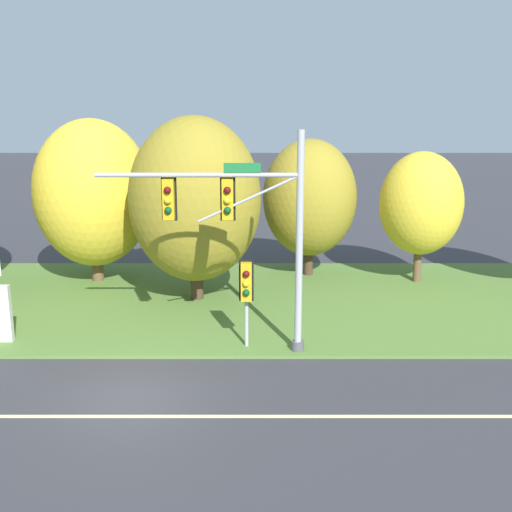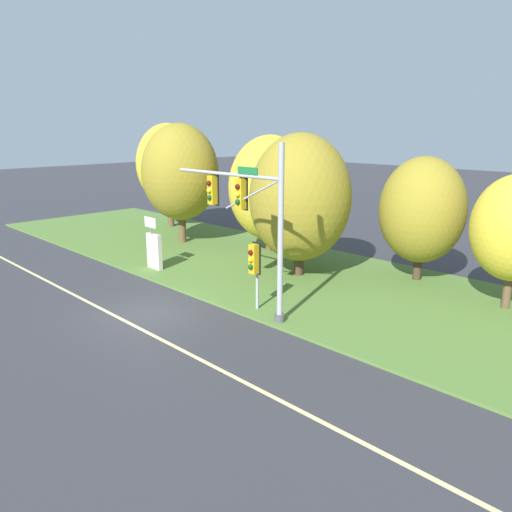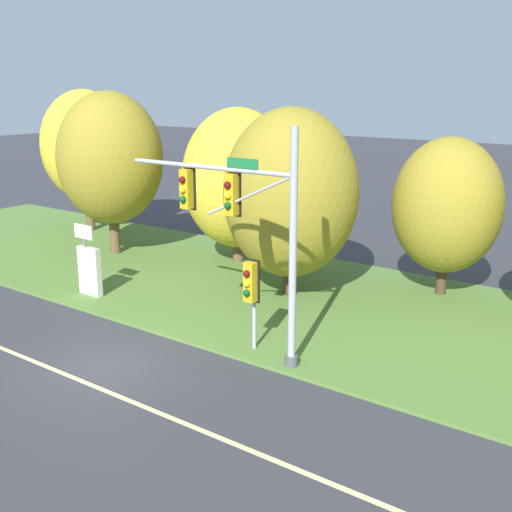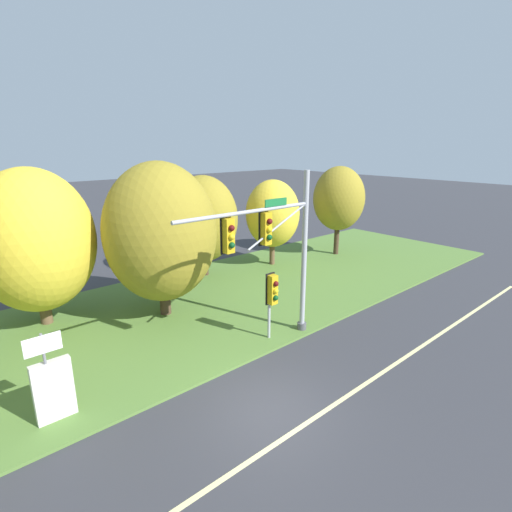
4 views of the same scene
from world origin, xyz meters
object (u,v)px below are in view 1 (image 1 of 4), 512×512
(pedestrian_signal_near_kerb, at_px, (245,286))
(tree_behind_signpost, at_px, (91,193))
(traffic_signal_mast, at_px, (243,221))
(tree_mid_verge, at_px, (193,200))
(tree_tall_centre, at_px, (308,198))
(tree_right_far, at_px, (419,204))

(pedestrian_signal_near_kerb, bearing_deg, tree_behind_signpost, 130.11)
(traffic_signal_mast, bearing_deg, tree_mid_verge, 110.13)
(traffic_signal_mast, xyz_separation_m, tree_tall_centre, (2.72, 9.02, -0.67))
(tree_mid_verge, xyz_separation_m, tree_right_far, (9.35, 2.47, -0.55))
(tree_behind_signpost, bearing_deg, tree_mid_verge, -29.97)
(tree_tall_centre, bearing_deg, tree_behind_signpost, -174.23)
(traffic_signal_mast, height_order, tree_mid_verge, tree_mid_verge)
(tree_right_far, bearing_deg, tree_mid_verge, -165.23)
(tree_tall_centre, xyz_separation_m, tree_right_far, (4.64, -1.11, -0.07))
(tree_mid_verge, height_order, tree_right_far, tree_mid_verge)
(tree_tall_centre, bearing_deg, tree_mid_verge, -142.79)
(traffic_signal_mast, relative_size, tree_mid_verge, 0.96)
(pedestrian_signal_near_kerb, relative_size, tree_mid_verge, 0.40)
(tree_tall_centre, relative_size, tree_right_far, 1.08)
(pedestrian_signal_near_kerb, distance_m, tree_behind_signpost, 10.44)
(traffic_signal_mast, relative_size, tree_tall_centre, 1.13)
(tree_behind_signpost, xyz_separation_m, tree_right_far, (13.94, -0.18, -0.42))
(tree_mid_verge, bearing_deg, traffic_signal_mast, -69.87)
(tree_mid_verge, bearing_deg, tree_behind_signpost, 150.03)
(tree_behind_signpost, distance_m, tree_mid_verge, 5.29)
(pedestrian_signal_near_kerb, bearing_deg, tree_right_far, 46.47)
(pedestrian_signal_near_kerb, distance_m, tree_tall_centre, 9.31)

